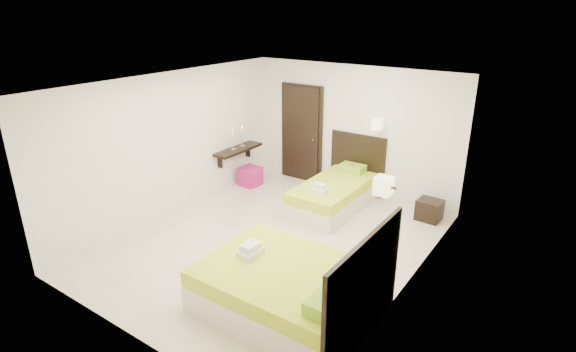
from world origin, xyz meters
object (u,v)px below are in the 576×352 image
Objects in this scene: bed_double at (293,288)px; ottoman at (250,176)px; bed_single at (336,192)px; nightstand at (429,210)px.

bed_double is 5.36× the size of ottoman.
bed_single is 0.92× the size of bed_double.
nightstand is 3.78m from ottoman.
nightstand is (1.68, 0.47, -0.11)m from bed_single.
bed_double reaches higher than bed_single.
nightstand is at bearing 80.57° from bed_double.
nightstand is at bearing 15.70° from bed_single.
bed_single is 2.07m from ottoman.
bed_single is 3.27m from bed_double.
bed_single is at bearing 1.90° from ottoman.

